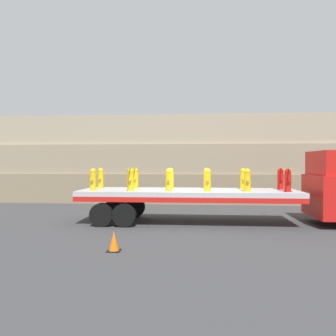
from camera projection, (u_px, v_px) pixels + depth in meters
ground_plane at (188, 222)px, 13.66m from camera, size 120.00×120.00×0.00m
rock_cliff at (191, 159)px, 20.94m from camera, size 60.00×3.30×5.42m
flatbed_trailer at (176, 196)px, 13.69m from camera, size 8.98×2.57×1.37m
fire_hydrant_yellow_near_0 at (93, 180)px, 13.41m from camera, size 0.32×0.45×0.90m
fire_hydrant_yellow_far_0 at (101, 178)px, 14.49m from camera, size 0.32×0.45×0.90m
fire_hydrant_yellow_near_1 at (131, 180)px, 13.28m from camera, size 0.32×0.45×0.90m
fire_hydrant_yellow_far_1 at (135, 178)px, 14.36m from camera, size 0.32×0.45×0.90m
fire_hydrant_yellow_near_2 at (169, 180)px, 13.15m from camera, size 0.32×0.45×0.90m
fire_hydrant_yellow_far_2 at (171, 179)px, 14.24m from camera, size 0.32×0.45×0.90m
fire_hydrant_yellow_near_3 at (208, 180)px, 13.03m from camera, size 0.32×0.45×0.90m
fire_hydrant_yellow_far_3 at (207, 179)px, 14.11m from camera, size 0.32×0.45×0.90m
fire_hydrant_yellow_near_4 at (247, 180)px, 12.90m from camera, size 0.32×0.45×0.90m
fire_hydrant_yellow_far_4 at (243, 179)px, 13.98m from camera, size 0.32×0.45×0.90m
fire_hydrant_red_near_5 at (288, 180)px, 12.77m from camera, size 0.32×0.45×0.90m
fire_hydrant_red_far_5 at (280, 179)px, 13.86m from camera, size 0.32×0.45×0.90m
cargo_strap_rear at (133, 168)px, 13.81m from camera, size 0.05×2.67×0.01m
cargo_strap_middle at (284, 168)px, 13.31m from camera, size 0.05×2.67×0.01m
traffic_cone at (114, 241)px, 9.25m from camera, size 0.38×0.38×0.57m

